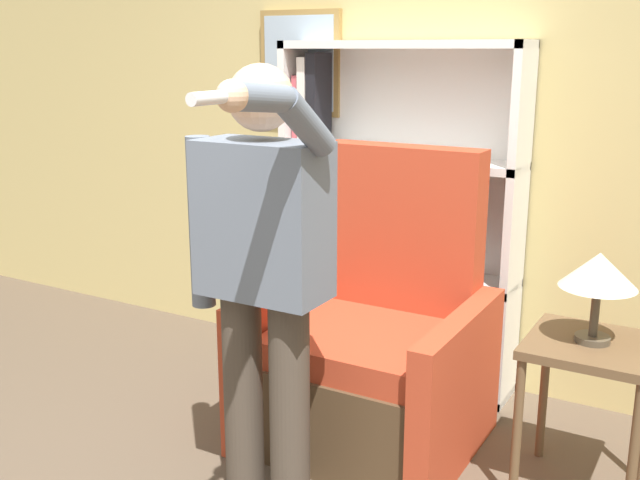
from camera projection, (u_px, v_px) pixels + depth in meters
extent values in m
cube|color=tan|center=(430.00, 114.00, 3.85)|extent=(8.00, 0.06, 2.80)
cube|color=olive|center=(301.00, 63.00, 4.11)|extent=(0.50, 0.04, 0.57)
cube|color=#9EB2C6|center=(298.00, 63.00, 4.09)|extent=(0.44, 0.01, 0.51)
cube|color=white|center=(296.00, 205.00, 4.17)|extent=(0.04, 0.28, 1.77)
cube|color=white|center=(515.00, 231.00, 3.57)|extent=(0.04, 0.28, 1.77)
cube|color=white|center=(407.00, 212.00, 3.98)|extent=(1.27, 0.01, 1.77)
cube|color=white|center=(393.00, 371.00, 4.08)|extent=(1.27, 0.28, 0.04)
cube|color=white|center=(396.00, 271.00, 3.94)|extent=(1.27, 0.28, 0.04)
cube|color=white|center=(398.00, 160.00, 3.80)|extent=(1.27, 0.28, 0.04)
cube|color=white|center=(401.00, 44.00, 3.65)|extent=(1.27, 0.28, 0.04)
cube|color=#9E7A47|center=(305.00, 307.00, 4.29)|extent=(0.05, 0.18, 0.51)
cube|color=#BC4C56|center=(312.00, 317.00, 4.28)|extent=(0.03, 0.23, 0.39)
cube|color=red|center=(320.00, 324.00, 4.26)|extent=(0.04, 0.22, 0.34)
cube|color=#BC4C56|center=(328.00, 311.00, 4.21)|extent=(0.05, 0.16, 0.50)
cube|color=purple|center=(303.00, 223.00, 4.17)|extent=(0.03, 0.19, 0.35)
cube|color=#337070|center=(309.00, 211.00, 4.13)|extent=(0.02, 0.22, 0.50)
cube|color=#337070|center=(313.00, 209.00, 4.12)|extent=(0.03, 0.16, 0.52)
cube|color=#BC4C56|center=(302.00, 113.00, 4.02)|extent=(0.03, 0.17, 0.39)
cube|color=white|center=(310.00, 104.00, 3.98)|extent=(0.05, 0.19, 0.49)
cube|color=black|center=(319.00, 102.00, 3.95)|extent=(0.05, 0.18, 0.51)
cube|color=#4C3823|center=(365.00, 397.00, 3.35)|extent=(0.76, 0.80, 0.42)
cube|color=#B23D23|center=(362.00, 344.00, 3.25)|extent=(0.72, 0.68, 0.12)
cube|color=#B23D23|center=(401.00, 261.00, 3.52)|extent=(0.76, 0.16, 1.09)
cube|color=#B23D23|center=(284.00, 352.00, 3.53)|extent=(0.10, 0.88, 0.68)
cube|color=#B23D23|center=(458.00, 393.00, 3.11)|extent=(0.10, 0.88, 0.68)
cylinder|color=#473D33|center=(243.00, 398.00, 2.85)|extent=(0.15, 0.15, 0.87)
cylinder|color=#473D33|center=(290.00, 411.00, 2.75)|extent=(0.15, 0.15, 0.87)
cube|color=slate|center=(263.00, 220.00, 2.63)|extent=(0.46, 0.24, 0.56)
sphere|color=#DBAD89|center=(260.00, 98.00, 2.52)|extent=(0.23, 0.23, 0.23)
cylinder|color=slate|center=(201.00, 223.00, 2.77)|extent=(0.09, 0.09, 0.64)
cylinder|color=slate|center=(305.00, 123.00, 2.32)|extent=(0.09, 0.28, 0.23)
cylinder|color=slate|center=(260.00, 98.00, 2.09)|extent=(0.08, 0.27, 0.10)
sphere|color=#DBAD89|center=(232.00, 96.00, 1.98)|extent=(0.09, 0.09, 0.09)
cylinder|color=white|center=(210.00, 98.00, 1.90)|extent=(0.04, 0.15, 0.04)
cube|color=brown|center=(592.00, 346.00, 2.85)|extent=(0.47, 0.47, 0.04)
cylinder|color=brown|center=(517.00, 433.00, 2.85)|extent=(0.04, 0.04, 0.61)
cylinder|color=brown|center=(633.00, 462.00, 2.65)|extent=(0.04, 0.04, 0.61)
cylinder|color=brown|center=(544.00, 391.00, 3.20)|extent=(0.04, 0.04, 0.61)
cylinder|color=#4C4233|center=(592.00, 339.00, 2.84)|extent=(0.13, 0.13, 0.02)
cylinder|color=#4C4233|center=(595.00, 312.00, 2.81)|extent=(0.03, 0.03, 0.19)
cone|color=beige|center=(599.00, 270.00, 2.77)|extent=(0.29, 0.29, 0.13)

